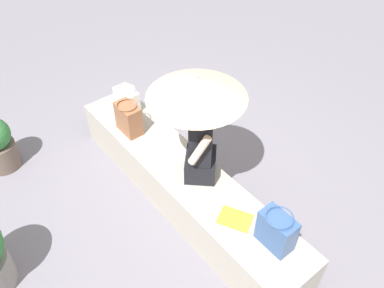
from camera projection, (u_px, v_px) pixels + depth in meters
The scene contains 8 objects.
ground_plane at pixel (184, 201), 4.20m from camera, with size 14.00×14.00×0.00m, color slate.
stone_bench at pixel (184, 186), 4.04m from camera, with size 3.00×0.57×0.49m, color #A8A093.
person_seated at pixel (201, 143), 3.58m from camera, with size 0.48×0.47×0.90m.
parasol at pixel (197, 87), 3.28m from camera, with size 0.86×0.86×1.05m.
handbag_black at pixel (127, 99), 4.47m from camera, with size 0.29×0.21×0.27m.
tote_bag_canvas at pixel (276, 230), 3.15m from camera, with size 0.30×0.22×0.35m.
shoulder_bag_spare at pixel (129, 118), 4.17m from camera, with size 0.29×0.22×0.35m.
magazine at pixel (235, 219), 3.43m from camera, with size 0.28×0.20×0.01m, color gold.
Camera 1 is at (2.13, -1.60, 3.30)m, focal length 37.57 mm.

